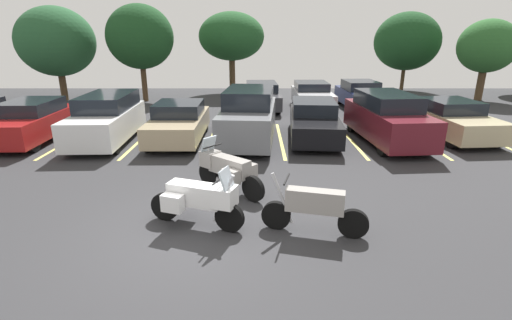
{
  "coord_description": "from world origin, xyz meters",
  "views": [
    {
      "loc": [
        1.37,
        -6.86,
        3.9
      ],
      "look_at": [
        1.35,
        1.77,
        1.02
      ],
      "focal_mm": 26.5,
      "sensor_mm": 36.0,
      "label": 1
    }
  ],
  "objects_px": {
    "motorcycle_touring": "(200,198)",
    "car_far_charcoal": "(263,95)",
    "car_grey": "(250,116)",
    "car_black": "(315,121)",
    "motorcycle_third": "(315,207)",
    "car_far_navy": "(362,96)",
    "car_maroon": "(388,118)",
    "car_champagne": "(454,120)",
    "car_white": "(108,118)",
    "car_far_silver": "(313,96)",
    "car_tan": "(180,122)",
    "car_red": "(33,121)",
    "motorcycle_second": "(228,169)"
  },
  "relations": [
    {
      "from": "car_black",
      "to": "car_far_silver",
      "type": "xyz_separation_m",
      "value": [
        0.77,
        6.0,
        0.01
      ]
    },
    {
      "from": "motorcycle_second",
      "to": "car_red",
      "type": "bearing_deg",
      "value": 147.25
    },
    {
      "from": "car_tan",
      "to": "car_far_charcoal",
      "type": "distance_m",
      "value": 7.49
    },
    {
      "from": "car_grey",
      "to": "car_maroon",
      "type": "relative_size",
      "value": 0.98
    },
    {
      "from": "car_maroon",
      "to": "car_tan",
      "type": "bearing_deg",
      "value": 178.62
    },
    {
      "from": "motorcycle_second",
      "to": "car_far_charcoal",
      "type": "relative_size",
      "value": 0.36
    },
    {
      "from": "motorcycle_touring",
      "to": "car_far_charcoal",
      "type": "height_order",
      "value": "car_far_charcoal"
    },
    {
      "from": "car_white",
      "to": "car_black",
      "type": "height_order",
      "value": "car_white"
    },
    {
      "from": "motorcycle_touring",
      "to": "car_maroon",
      "type": "xyz_separation_m",
      "value": [
        6.1,
        6.68,
        0.27
      ]
    },
    {
      "from": "car_black",
      "to": "car_far_navy",
      "type": "bearing_deg",
      "value": 60.39
    },
    {
      "from": "motorcycle_second",
      "to": "car_grey",
      "type": "distance_m",
      "value": 4.93
    },
    {
      "from": "car_maroon",
      "to": "car_champagne",
      "type": "height_order",
      "value": "car_maroon"
    },
    {
      "from": "car_red",
      "to": "car_far_charcoal",
      "type": "xyz_separation_m",
      "value": [
        8.83,
        6.76,
        -0.06
      ]
    },
    {
      "from": "motorcycle_second",
      "to": "car_grey",
      "type": "relative_size",
      "value": 0.36
    },
    {
      "from": "motorcycle_third",
      "to": "car_far_charcoal",
      "type": "relative_size",
      "value": 0.43
    },
    {
      "from": "motorcycle_second",
      "to": "car_tan",
      "type": "xyz_separation_m",
      "value": [
        -2.22,
        5.03,
        0.06
      ]
    },
    {
      "from": "car_far_navy",
      "to": "car_red",
      "type": "bearing_deg",
      "value": -155.43
    },
    {
      "from": "car_red",
      "to": "car_grey",
      "type": "height_order",
      "value": "car_grey"
    },
    {
      "from": "car_champagne",
      "to": "car_far_navy",
      "type": "height_order",
      "value": "car_far_navy"
    },
    {
      "from": "motorcycle_third",
      "to": "car_red",
      "type": "xyz_separation_m",
      "value": [
        -9.69,
        7.14,
        0.18
      ]
    },
    {
      "from": "car_maroon",
      "to": "car_far_silver",
      "type": "xyz_separation_m",
      "value": [
        -1.88,
        6.56,
        -0.2
      ]
    },
    {
      "from": "motorcycle_touring",
      "to": "car_red",
      "type": "distance_m",
      "value": 10.03
    },
    {
      "from": "car_white",
      "to": "car_grey",
      "type": "distance_m",
      "value": 5.36
    },
    {
      "from": "car_far_silver",
      "to": "car_tan",
      "type": "bearing_deg",
      "value": -133.18
    },
    {
      "from": "car_far_charcoal",
      "to": "car_far_silver",
      "type": "height_order",
      "value": "car_far_silver"
    },
    {
      "from": "car_grey",
      "to": "car_far_navy",
      "type": "bearing_deg",
      "value": 47.84
    },
    {
      "from": "motorcycle_second",
      "to": "car_tan",
      "type": "height_order",
      "value": "car_tan"
    },
    {
      "from": "car_far_charcoal",
      "to": "car_black",
      "type": "bearing_deg",
      "value": -73.02
    },
    {
      "from": "car_red",
      "to": "car_maroon",
      "type": "height_order",
      "value": "car_maroon"
    },
    {
      "from": "motorcycle_touring",
      "to": "car_black",
      "type": "height_order",
      "value": "car_black"
    },
    {
      "from": "car_grey",
      "to": "car_far_silver",
      "type": "bearing_deg",
      "value": 63.13
    },
    {
      "from": "motorcycle_touring",
      "to": "car_black",
      "type": "distance_m",
      "value": 8.02
    },
    {
      "from": "car_grey",
      "to": "car_tan",
      "type": "bearing_deg",
      "value": 177.08
    },
    {
      "from": "car_grey",
      "to": "car_black",
      "type": "bearing_deg",
      "value": 11.35
    },
    {
      "from": "car_tan",
      "to": "car_grey",
      "type": "xyz_separation_m",
      "value": [
        2.68,
        -0.14,
        0.27
      ]
    },
    {
      "from": "car_maroon",
      "to": "car_far_charcoal",
      "type": "relative_size",
      "value": 1.01
    },
    {
      "from": "car_red",
      "to": "car_maroon",
      "type": "bearing_deg",
      "value": -0.73
    },
    {
      "from": "motorcycle_touring",
      "to": "car_tan",
      "type": "distance_m",
      "value": 7.09
    },
    {
      "from": "motorcycle_touring",
      "to": "motorcycle_second",
      "type": "xyz_separation_m",
      "value": [
        0.46,
        1.84,
        -0.0
      ]
    },
    {
      "from": "motorcycle_touring",
      "to": "motorcycle_second",
      "type": "bearing_deg",
      "value": 75.96
    },
    {
      "from": "car_white",
      "to": "car_grey",
      "type": "relative_size",
      "value": 0.96
    },
    {
      "from": "car_tan",
      "to": "car_maroon",
      "type": "bearing_deg",
      "value": -1.38
    },
    {
      "from": "car_black",
      "to": "car_champagne",
      "type": "distance_m",
      "value": 5.51
    },
    {
      "from": "car_tan",
      "to": "car_maroon",
      "type": "height_order",
      "value": "car_maroon"
    },
    {
      "from": "motorcycle_third",
      "to": "car_far_navy",
      "type": "distance_m",
      "value": 14.41
    },
    {
      "from": "car_grey",
      "to": "car_far_silver",
      "type": "relative_size",
      "value": 1.12
    },
    {
      "from": "car_tan",
      "to": "car_grey",
      "type": "height_order",
      "value": "car_grey"
    },
    {
      "from": "motorcycle_second",
      "to": "car_far_charcoal",
      "type": "bearing_deg",
      "value": 84.92
    },
    {
      "from": "car_far_navy",
      "to": "motorcycle_touring",
      "type": "bearing_deg",
      "value": -117.41
    },
    {
      "from": "car_red",
      "to": "car_far_silver",
      "type": "bearing_deg",
      "value": 28.95
    }
  ]
}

